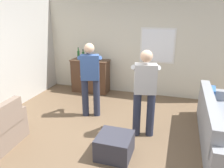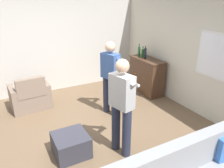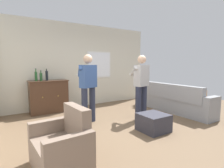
# 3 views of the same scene
# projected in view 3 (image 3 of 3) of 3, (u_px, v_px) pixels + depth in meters

# --- Properties ---
(ground) EXTENTS (10.40, 10.40, 0.00)m
(ground) POSITION_uv_depth(u_px,v_px,m) (128.00, 128.00, 3.99)
(ground) COLOR brown
(wall_back_with_window) EXTENTS (5.20, 0.15, 2.80)m
(wall_back_with_window) POSITION_uv_depth(u_px,v_px,m) (82.00, 66.00, 6.09)
(wall_back_with_window) COLOR beige
(wall_back_with_window) RESTS_ON ground
(couch) EXTENTS (0.57, 2.60, 0.87)m
(couch) POSITION_uv_depth(u_px,v_px,m) (171.00, 101.00, 5.38)
(couch) COLOR gray
(couch) RESTS_ON ground
(armchair) EXTENTS (0.70, 0.92, 0.85)m
(armchair) POSITION_uv_depth(u_px,v_px,m) (62.00, 148.00, 2.42)
(armchair) COLOR #7F6B5B
(armchair) RESTS_ON ground
(sideboard_cabinet) EXTENTS (1.11, 0.49, 0.97)m
(sideboard_cabinet) POSITION_uv_depth(u_px,v_px,m) (49.00, 96.00, 5.23)
(sideboard_cabinet) COLOR #472D1E
(sideboard_cabinet) RESTS_ON ground
(bottle_wine_green) EXTENTS (0.07, 0.07, 0.36)m
(bottle_wine_green) POSITION_uv_depth(u_px,v_px,m) (36.00, 76.00, 4.94)
(bottle_wine_green) COLOR #1E4C23
(bottle_wine_green) RESTS_ON sideboard_cabinet
(bottle_liquor_amber) EXTENTS (0.07, 0.07, 0.35)m
(bottle_liquor_amber) POSITION_uv_depth(u_px,v_px,m) (47.00, 76.00, 5.10)
(bottle_liquor_amber) COLOR black
(bottle_liquor_amber) RESTS_ON sideboard_cabinet
(bottle_spirits_clear) EXTENTS (0.07, 0.07, 0.30)m
(bottle_spirits_clear) POSITION_uv_depth(u_px,v_px,m) (41.00, 77.00, 5.04)
(bottle_spirits_clear) COLOR #1E4C23
(bottle_spirits_clear) RESTS_ON sideboard_cabinet
(ottoman) EXTENTS (0.57, 0.57, 0.38)m
(ottoman) POSITION_uv_depth(u_px,v_px,m) (153.00, 122.00, 3.79)
(ottoman) COLOR #33333D
(ottoman) RESTS_ON ground
(person_standing_left) EXTENTS (0.53, 0.52, 1.68)m
(person_standing_left) POSITION_uv_depth(u_px,v_px,m) (88.00, 85.00, 4.28)
(person_standing_left) COLOR #282D42
(person_standing_left) RESTS_ON ground
(person_standing_right) EXTENTS (0.54, 0.51, 1.68)m
(person_standing_right) POSITION_uv_depth(u_px,v_px,m) (141.00, 84.00, 4.56)
(person_standing_right) COLOR #282D42
(person_standing_right) RESTS_ON ground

